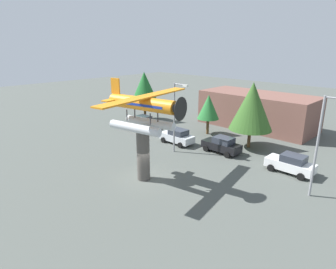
% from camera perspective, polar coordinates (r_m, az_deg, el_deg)
% --- Properties ---
extents(ground_plane, '(140.00, 140.00, 0.00)m').
position_cam_1_polar(ground_plane, '(25.71, -4.74, -8.63)').
color(ground_plane, '#4C514C').
extents(display_pedestal, '(1.10, 1.10, 4.49)m').
position_cam_1_polar(display_pedestal, '(24.81, -4.87, -3.96)').
color(display_pedestal, '#4C4742').
rests_on(display_pedestal, ground).
extents(floatplane_monument, '(7.13, 10.42, 4.00)m').
position_cam_1_polar(floatplane_monument, '(23.58, -4.86, 4.87)').
color(floatplane_monument, silver).
rests_on(floatplane_monument, display_pedestal).
extents(car_near_red, '(4.20, 2.02, 1.76)m').
position_cam_1_polar(car_near_red, '(40.44, -5.00, 2.47)').
color(car_near_red, red).
rests_on(car_near_red, ground).
extents(car_mid_silver, '(4.20, 2.02, 1.76)m').
position_cam_1_polar(car_mid_silver, '(34.04, 1.81, -0.35)').
color(car_mid_silver, silver).
rests_on(car_mid_silver, ground).
extents(car_far_black, '(4.20, 2.02, 1.76)m').
position_cam_1_polar(car_far_black, '(31.73, 10.48, -1.99)').
color(car_far_black, black).
rests_on(car_far_black, ground).
extents(car_distant_white, '(4.20, 2.02, 1.76)m').
position_cam_1_polar(car_distant_white, '(28.65, 22.90, -5.28)').
color(car_distant_white, white).
rests_on(car_distant_white, ground).
extents(streetlight_primary, '(1.84, 0.28, 7.45)m').
position_cam_1_polar(streetlight_primary, '(30.35, 1.50, 4.25)').
color(streetlight_primary, gray).
rests_on(streetlight_primary, ground).
extents(streetlight_secondary, '(1.84, 0.28, 7.80)m').
position_cam_1_polar(streetlight_secondary, '(23.79, 27.76, -1.08)').
color(streetlight_secondary, gray).
rests_on(streetlight_secondary, ground).
extents(storefront_building, '(15.36, 6.89, 4.71)m').
position_cam_1_polar(storefront_building, '(42.45, 17.04, 4.54)').
color(storefront_building, brown).
rests_on(storefront_building, ground).
extents(tree_west, '(4.60, 4.60, 7.32)m').
position_cam_1_polar(tree_west, '(43.69, -4.63, 8.79)').
color(tree_west, brown).
rests_on(tree_west, ground).
extents(tree_east, '(2.78, 2.78, 5.12)m').
position_cam_1_polar(tree_east, '(37.39, 7.92, 5.35)').
color(tree_east, brown).
rests_on(tree_east, ground).
extents(tree_center_back, '(4.70, 4.70, 7.34)m').
position_cam_1_polar(tree_center_back, '(33.09, 16.09, 5.33)').
color(tree_center_back, brown).
rests_on(tree_center_back, ground).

